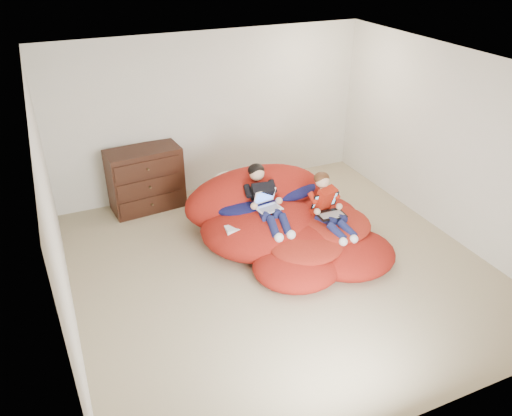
{
  "coord_description": "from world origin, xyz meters",
  "views": [
    {
      "loc": [
        -2.36,
        -4.63,
        3.77
      ],
      "look_at": [
        -0.17,
        0.38,
        0.7
      ],
      "focal_mm": 35.0,
      "sensor_mm": 36.0,
      "label": 1
    }
  ],
  "objects_px": {
    "beanbag_pile": "(283,222)",
    "laptop_black": "(328,208)",
    "younger_boy": "(328,204)",
    "laptop_white": "(267,203)",
    "dresser": "(146,179)",
    "older_boy": "(265,197)"
  },
  "relations": [
    {
      "from": "beanbag_pile",
      "to": "laptop_black",
      "type": "relative_size",
      "value": 6.48
    },
    {
      "from": "younger_boy",
      "to": "laptop_white",
      "type": "height_order",
      "value": "younger_boy"
    },
    {
      "from": "younger_boy",
      "to": "laptop_black",
      "type": "xyz_separation_m",
      "value": [
        0.0,
        -0.01,
        -0.06
      ]
    },
    {
      "from": "beanbag_pile",
      "to": "laptop_white",
      "type": "xyz_separation_m",
      "value": [
        -0.24,
        -0.01,
        0.35
      ]
    },
    {
      "from": "dresser",
      "to": "older_boy",
      "type": "distance_m",
      "value": 2.02
    },
    {
      "from": "beanbag_pile",
      "to": "laptop_white",
      "type": "relative_size",
      "value": 7.08
    },
    {
      "from": "older_boy",
      "to": "laptop_white",
      "type": "height_order",
      "value": "older_boy"
    },
    {
      "from": "dresser",
      "to": "beanbag_pile",
      "type": "xyz_separation_m",
      "value": [
        1.5,
        -1.64,
        -0.21
      ]
    },
    {
      "from": "dresser",
      "to": "younger_boy",
      "type": "bearing_deg",
      "value": -45.18
    },
    {
      "from": "beanbag_pile",
      "to": "laptop_white",
      "type": "distance_m",
      "value": 0.43
    },
    {
      "from": "older_boy",
      "to": "laptop_black",
      "type": "distance_m",
      "value": 0.85
    },
    {
      "from": "younger_boy",
      "to": "laptop_black",
      "type": "distance_m",
      "value": 0.06
    },
    {
      "from": "dresser",
      "to": "younger_boy",
      "type": "distance_m",
      "value": 2.81
    },
    {
      "from": "laptop_white",
      "to": "younger_boy",
      "type": "bearing_deg",
      "value": -25.16
    },
    {
      "from": "beanbag_pile",
      "to": "laptop_black",
      "type": "distance_m",
      "value": 0.66
    },
    {
      "from": "older_boy",
      "to": "younger_boy",
      "type": "height_order",
      "value": "older_boy"
    },
    {
      "from": "younger_boy",
      "to": "beanbag_pile",
      "type": "bearing_deg",
      "value": 143.98
    },
    {
      "from": "beanbag_pile",
      "to": "older_boy",
      "type": "relative_size",
      "value": 2.26
    },
    {
      "from": "younger_boy",
      "to": "laptop_white",
      "type": "xyz_separation_m",
      "value": [
        -0.72,
        0.34,
        -0.0
      ]
    },
    {
      "from": "dresser",
      "to": "younger_boy",
      "type": "xyz_separation_m",
      "value": [
        1.98,
        -1.99,
        0.14
      ]
    },
    {
      "from": "dresser",
      "to": "laptop_black",
      "type": "xyz_separation_m",
      "value": [
        1.98,
        -2.0,
        0.08
      ]
    },
    {
      "from": "older_boy",
      "to": "younger_boy",
      "type": "xyz_separation_m",
      "value": [
        0.72,
        -0.42,
        -0.05
      ]
    }
  ]
}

